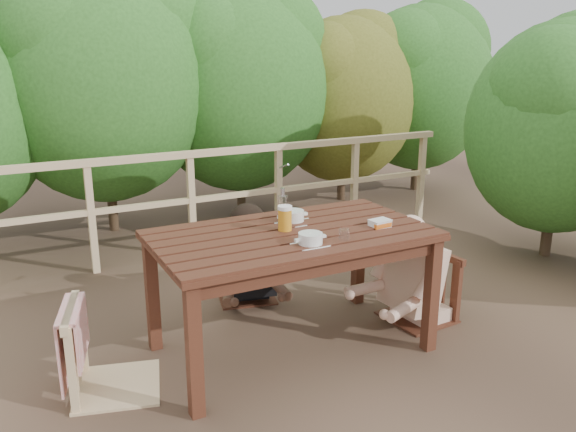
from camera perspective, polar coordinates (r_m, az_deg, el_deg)
name	(u,v)px	position (r m, az deg, el deg)	size (l,w,h in m)	color
ground	(291,348)	(4.02, 0.34, -12.61)	(60.00, 60.00, 0.00)	brown
table	(292,293)	(3.84, 0.34, -7.39)	(1.72, 0.97, 0.80)	#3D1E13
chair_left	(111,309)	(3.52, -16.69, -8.58)	(0.50, 0.50, 1.00)	tan
chair_far	(245,246)	(4.61, -4.14, -2.86)	(0.43, 0.43, 0.87)	#3D1E13
chair_right	(421,260)	(4.34, 12.65, -4.11)	(0.46, 0.46, 0.92)	#3D1E13
woman	(244,223)	(4.57, -4.29, -0.68)	(0.49, 0.61, 1.22)	black
diner_right	(426,232)	(4.30, 13.12, -1.49)	(0.53, 0.66, 1.32)	#DAB095
railing	(192,205)	(5.56, -9.26, 1.06)	(5.60, 0.10, 1.01)	tan
hedge_row	(186,48)	(6.64, -9.81, 15.65)	(6.60, 1.60, 3.80)	#285B1E
soup_near	(310,240)	(3.46, 2.17, -2.28)	(0.24, 0.24, 0.08)	white
soup_far	(292,217)	(3.91, 0.44, -0.08)	(0.26, 0.26, 0.09)	silver
beer_glass	(285,219)	(3.70, -0.30, -0.32)	(0.09, 0.09, 0.17)	orange
bottle	(283,207)	(3.81, -0.52, 0.83)	(0.06, 0.06, 0.26)	white
tumbler	(344,236)	(3.55, 5.43, -1.90)	(0.07, 0.07, 0.08)	silver
butter_tub	(380,224)	(3.85, 8.84, -0.76)	(0.13, 0.10, 0.06)	silver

